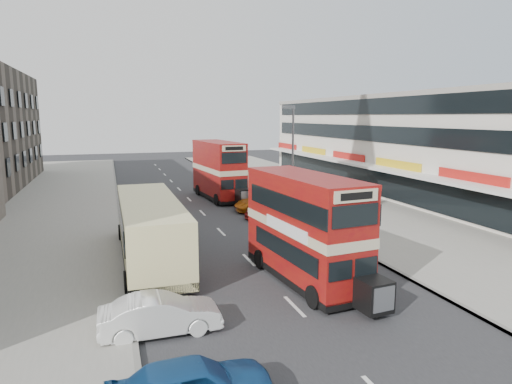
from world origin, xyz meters
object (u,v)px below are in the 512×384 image
object	(u,v)px
car_right_a	(274,209)
cyclist	(257,200)
bus_second	(219,170)
coach	(150,227)
car_left_front	(160,315)
car_right_b	(265,203)
bus_main	(305,228)
street_lamp	(292,150)
pedestrian_near	(343,210)
car_right_c	(224,178)
pedestrian_far	(265,177)

from	to	relation	value
car_right_a	cyclist	distance (m)	3.24
bus_second	coach	bearing A→B (deg)	59.22
car_left_front	car_right_b	bearing A→B (deg)	-29.33
bus_main	car_right_a	world-z (taller)	bus_main
street_lamp	bus_main	world-z (taller)	street_lamp
street_lamp	car_right_b	world-z (taller)	street_lamp
coach	car_left_front	distance (m)	8.22
pedestrian_near	car_right_c	bearing A→B (deg)	-123.27
pedestrian_near	cyclist	world-z (taller)	cyclist
car_left_front	street_lamp	bearing A→B (deg)	-35.07
street_lamp	car_right_a	bearing A→B (deg)	-143.85
car_left_front	car_right_a	world-z (taller)	car_left_front
car_right_b	bus_second	bearing A→B (deg)	-157.73
car_left_front	car_right_c	bearing A→B (deg)	-17.50
pedestrian_far	coach	bearing A→B (deg)	-146.32
bus_main	bus_second	distance (m)	21.11
coach	car_left_front	xyz separation A→B (m)	(-0.41, -8.14, -1.07)
car_right_c	pedestrian_far	size ratio (longest dim) A/B	1.94
coach	car_right_a	world-z (taller)	coach
bus_second	car_left_front	world-z (taller)	bus_second
street_lamp	car_right_b	distance (m)	4.59
pedestrian_near	pedestrian_far	bearing A→B (deg)	-132.71
street_lamp	cyclist	bearing A→B (deg)	139.88
street_lamp	car_right_c	xyz separation A→B (m)	(-1.27, 16.18, -4.18)
car_right_b	car_right_c	xyz separation A→B (m)	(0.48, 15.16, -0.06)
car_right_c	cyclist	distance (m)	14.37
cyclist	bus_second	bearing A→B (deg)	109.11
car_right_b	pedestrian_near	world-z (taller)	pedestrian_near
coach	pedestrian_near	bearing A→B (deg)	14.22
bus_main	car_right_c	bearing A→B (deg)	-102.68
car_right_b	pedestrian_near	xyz separation A→B (m)	(3.38, -6.14, 0.46)
car_right_c	street_lamp	bearing A→B (deg)	5.21
car_right_a	bus_second	bearing A→B (deg)	-171.46
bus_second	car_right_b	size ratio (longest dim) A/B	1.87
bus_second	pedestrian_near	size ratio (longest dim) A/B	4.61
car_right_a	pedestrian_far	bearing A→B (deg)	159.42
car_right_a	car_right_b	size ratio (longest dim) A/B	0.92
car_left_front	car_right_b	world-z (taller)	car_left_front
bus_second	car_right_b	world-z (taller)	bus_second
car_right_a	pedestrian_far	size ratio (longest dim) A/B	2.42
coach	pedestrian_near	distance (m)	13.37
street_lamp	car_left_front	size ratio (longest dim) A/B	1.98
street_lamp	car_right_c	world-z (taller)	street_lamp
street_lamp	car_right_c	distance (m)	16.76
car_right_a	cyclist	xyz separation A→B (m)	(-0.30, 3.22, 0.14)
car_left_front	car_right_a	distance (m)	18.11
street_lamp	car_right_a	size ratio (longest dim) A/B	1.82
coach	cyclist	distance (m)	13.78
pedestrian_far	cyclist	xyz separation A→B (m)	(-4.33, -10.43, -0.28)
street_lamp	car_right_c	bearing A→B (deg)	94.50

